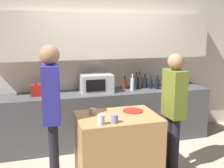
% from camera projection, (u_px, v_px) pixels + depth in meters
% --- Properties ---
extents(back_wall, '(6.40, 0.40, 2.70)m').
position_uv_depth(back_wall, '(103.00, 53.00, 4.54)').
color(back_wall, beige).
rests_on(back_wall, ground_plane).
extents(back_counter, '(3.60, 0.62, 0.91)m').
position_uv_depth(back_counter, '(107.00, 117.00, 4.50)').
color(back_counter, '#4C4C51').
rests_on(back_counter, ground_plane).
extents(kitchen_island, '(1.00, 0.71, 0.88)m').
position_uv_depth(kitchen_island, '(117.00, 149.00, 3.32)').
color(kitchen_island, '#B27F4C').
rests_on(kitchen_island, ground_plane).
extents(microwave, '(0.52, 0.39, 0.30)m').
position_uv_depth(microwave, '(96.00, 83.00, 4.35)').
color(microwave, '#B7BABC').
rests_on(microwave, back_counter).
extents(toaster, '(0.26, 0.16, 0.18)m').
position_uv_depth(toaster, '(39.00, 90.00, 4.12)').
color(toaster, '#B21E19').
rests_on(toaster, back_counter).
extents(potted_plant, '(0.14, 0.14, 0.40)m').
position_uv_depth(potted_plant, '(175.00, 76.00, 4.73)').
color(potted_plant, silver).
rests_on(potted_plant, back_counter).
extents(bottle_0, '(0.07, 0.07, 0.24)m').
position_uv_depth(bottle_0, '(125.00, 84.00, 4.58)').
color(bottle_0, maroon).
rests_on(bottle_0, back_counter).
extents(bottle_1, '(0.06, 0.06, 0.29)m').
position_uv_depth(bottle_1, '(132.00, 84.00, 4.47)').
color(bottle_1, silver).
rests_on(bottle_1, back_counter).
extents(bottle_2, '(0.07, 0.07, 0.29)m').
position_uv_depth(bottle_2, '(136.00, 82.00, 4.60)').
color(bottle_2, black).
rests_on(bottle_2, back_counter).
extents(bottle_3, '(0.07, 0.07, 0.30)m').
position_uv_depth(bottle_3, '(139.00, 82.00, 4.64)').
color(bottle_3, '#472814').
rests_on(bottle_3, back_counter).
extents(bottle_4, '(0.08, 0.08, 0.25)m').
position_uv_depth(bottle_4, '(145.00, 83.00, 4.67)').
color(bottle_4, black).
rests_on(bottle_4, back_counter).
extents(bottle_5, '(0.06, 0.06, 0.22)m').
position_uv_depth(bottle_5, '(151.00, 84.00, 4.64)').
color(bottle_5, black).
rests_on(bottle_5, back_counter).
extents(bottle_6, '(0.08, 0.08, 0.24)m').
position_uv_depth(bottle_6, '(157.00, 84.00, 4.59)').
color(bottle_6, black).
rests_on(bottle_6, back_counter).
extents(bottle_7, '(0.08, 0.08, 0.33)m').
position_uv_depth(bottle_7, '(163.00, 82.00, 4.61)').
color(bottle_7, maroon).
rests_on(bottle_7, back_counter).
extents(plate_on_island, '(0.26, 0.26, 0.01)m').
position_uv_depth(plate_on_island, '(133.00, 111.00, 3.41)').
color(plate_on_island, red).
rests_on(plate_on_island, kitchen_island).
extents(cup_0, '(0.07, 0.07, 0.08)m').
position_uv_depth(cup_0, '(92.00, 111.00, 3.27)').
color(cup_0, '#A6A789').
rests_on(cup_0, kitchen_island).
extents(cup_1, '(0.08, 0.08, 0.10)m').
position_uv_depth(cup_1, '(115.00, 119.00, 2.97)').
color(cup_1, '#777EA6').
rests_on(cup_1, kitchen_island).
extents(cup_2, '(0.08, 0.08, 0.12)m').
position_uv_depth(cup_2, '(101.00, 120.00, 2.91)').
color(cup_2, silver).
rests_on(cup_2, kitchen_island).
extents(person_left, '(0.21, 0.35, 1.63)m').
position_uv_depth(person_left, '(174.00, 104.00, 3.45)').
color(person_left, black).
rests_on(person_left, ground_plane).
extents(person_center, '(0.23, 0.36, 1.76)m').
position_uv_depth(person_center, '(52.00, 105.00, 3.06)').
color(person_center, black).
rests_on(person_center, ground_plane).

